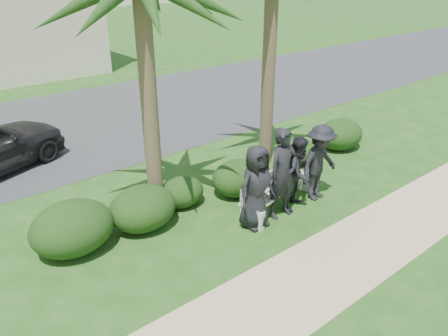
{
  "coord_description": "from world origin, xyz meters",
  "views": [
    {
      "loc": [
        -5.86,
        -5.35,
        4.71
      ],
      "look_at": [
        -0.72,
        1.0,
        0.86
      ],
      "focal_mm": 35.0,
      "sensor_mm": 36.0,
      "label": 1
    }
  ],
  "objects_px": {
    "park_bench": "(278,191)",
    "man_b": "(283,173)",
    "man_d": "(319,163)",
    "man_c": "(299,173)",
    "man_a": "(256,187)"
  },
  "relations": [
    {
      "from": "man_c",
      "to": "man_d",
      "type": "height_order",
      "value": "man_d"
    },
    {
      "from": "park_bench",
      "to": "man_d",
      "type": "distance_m",
      "value": 1.07
    },
    {
      "from": "park_bench",
      "to": "man_b",
      "type": "distance_m",
      "value": 0.71
    },
    {
      "from": "man_a",
      "to": "man_d",
      "type": "bearing_deg",
      "value": -1.7
    },
    {
      "from": "man_a",
      "to": "man_b",
      "type": "relative_size",
      "value": 0.9
    },
    {
      "from": "park_bench",
      "to": "man_c",
      "type": "xyz_separation_m",
      "value": [
        0.31,
        -0.26,
        0.44
      ]
    },
    {
      "from": "man_b",
      "to": "man_d",
      "type": "xyz_separation_m",
      "value": [
        1.12,
        0.01,
        -0.09
      ]
    },
    {
      "from": "park_bench",
      "to": "man_a",
      "type": "distance_m",
      "value": 1.07
    },
    {
      "from": "man_d",
      "to": "man_b",
      "type": "bearing_deg",
      "value": 175.92
    },
    {
      "from": "man_c",
      "to": "man_b",
      "type": "bearing_deg",
      "value": 168.08
    },
    {
      "from": "park_bench",
      "to": "man_a",
      "type": "xyz_separation_m",
      "value": [
        -0.91,
        -0.26,
        0.5
      ]
    },
    {
      "from": "man_c",
      "to": "man_d",
      "type": "distance_m",
      "value": 0.59
    },
    {
      "from": "man_b",
      "to": "man_c",
      "type": "distance_m",
      "value": 0.56
    },
    {
      "from": "man_a",
      "to": "man_d",
      "type": "xyz_separation_m",
      "value": [
        1.8,
        -0.03,
        0.0
      ]
    },
    {
      "from": "man_a",
      "to": "park_bench",
      "type": "bearing_deg",
      "value": 15.58
    }
  ]
}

